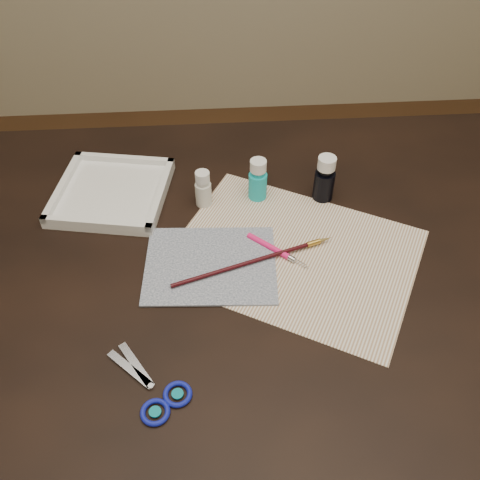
{
  "coord_description": "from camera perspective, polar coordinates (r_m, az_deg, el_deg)",
  "views": [
    {
      "loc": [
        -0.05,
        -0.66,
        1.46
      ],
      "look_at": [
        0.0,
        0.0,
        0.8
      ],
      "focal_mm": 40.0,
      "sensor_mm": 36.0,
      "label": 1
    }
  ],
  "objects": [
    {
      "name": "ground",
      "position": [
        1.62,
        -0.0,
        -20.7
      ],
      "size": [
        3.5,
        3.5,
        0.02
      ],
      "primitive_type": "cube",
      "color": "#422614",
      "rests_on": "ground"
    },
    {
      "name": "table",
      "position": [
        1.27,
        -0.0,
        -13.6
      ],
      "size": [
        1.3,
        0.9,
        0.75
      ],
      "primitive_type": "cube",
      "color": "black",
      "rests_on": "ground"
    },
    {
      "name": "paper",
      "position": [
        0.99,
        5.77,
        -1.52
      ],
      "size": [
        0.53,
        0.49,
        0.0
      ],
      "primitive_type": "cube",
      "rotation": [
        0.0,
        0.0,
        -0.5
      ],
      "color": "white",
      "rests_on": "table"
    },
    {
      "name": "canvas",
      "position": [
        0.96,
        -3.17,
        -2.62
      ],
      "size": [
        0.24,
        0.2,
        0.0
      ],
      "primitive_type": "cube",
      "rotation": [
        0.0,
        0.0,
        -0.06
      ],
      "color": "#14243F",
      "rests_on": "paper"
    },
    {
      "name": "paint_bottle_white",
      "position": [
        1.06,
        -3.96,
        5.5
      ],
      "size": [
        0.03,
        0.03,
        0.08
      ],
      "primitive_type": "cylinder",
      "rotation": [
        0.0,
        0.0,
        0.05
      ],
      "color": "silver",
      "rests_on": "table"
    },
    {
      "name": "paint_bottle_cyan",
      "position": [
        1.07,
        1.92,
        6.47
      ],
      "size": [
        0.04,
        0.04,
        0.09
      ],
      "primitive_type": "cylinder",
      "rotation": [
        0.0,
        0.0,
        -0.0
      ],
      "color": "#16BCC9",
      "rests_on": "table"
    },
    {
      "name": "paint_bottle_navy",
      "position": [
        1.08,
        9.02,
        6.51
      ],
      "size": [
        0.04,
        0.04,
        0.1
      ],
      "primitive_type": "cylinder",
      "rotation": [
        0.0,
        0.0,
        0.05
      ],
      "color": "black",
      "rests_on": "table"
    },
    {
      "name": "paintbrush",
      "position": [
        0.96,
        1.61,
        -2.21
      ],
      "size": [
        0.3,
        0.11,
        0.01
      ],
      "primitive_type": null,
      "rotation": [
        0.0,
        0.0,
        0.32
      ],
      "color": "black",
      "rests_on": "canvas"
    },
    {
      "name": "craft_knife",
      "position": [
        0.98,
        4.09,
        -1.21
      ],
      "size": [
        0.11,
        0.1,
        0.01
      ],
      "primitive_type": null,
      "rotation": [
        0.0,
        0.0,
        -0.73
      ],
      "color": "#FF1B73",
      "rests_on": "paper"
    },
    {
      "name": "scissors",
      "position": [
        0.83,
        -10.47,
        -14.7
      ],
      "size": [
        0.18,
        0.18,
        0.01
      ],
      "primitive_type": null,
      "rotation": [
        0.0,
        0.0,
        2.39
      ],
      "color": "silver",
      "rests_on": "table"
    },
    {
      "name": "palette_tray",
      "position": [
        1.12,
        -13.52,
        5.05
      ],
      "size": [
        0.25,
        0.25,
        0.03
      ],
      "primitive_type": "cube",
      "rotation": [
        0.0,
        0.0,
        -0.18
      ],
      "color": "white",
      "rests_on": "table"
    }
  ]
}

